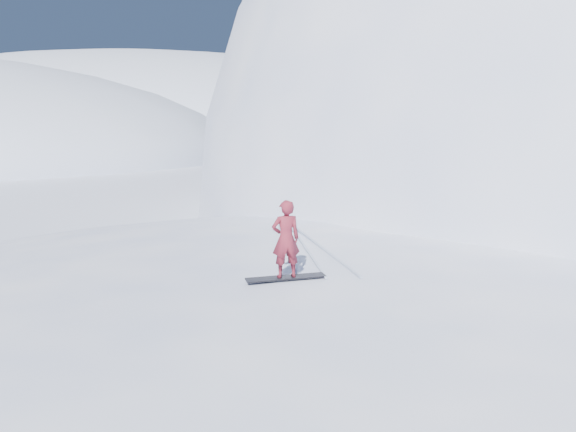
% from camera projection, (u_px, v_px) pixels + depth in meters
% --- Properties ---
extents(ground, '(400.00, 400.00, 0.00)m').
position_uv_depth(ground, '(369.00, 428.00, 10.32)').
color(ground, white).
rests_on(ground, ground).
extents(near_ridge, '(36.00, 28.00, 4.80)m').
position_uv_depth(near_ridge, '(399.00, 359.00, 13.22)').
color(near_ridge, white).
rests_on(near_ridge, ground).
extents(peak_shoulder, '(28.00, 24.00, 18.00)m').
position_uv_depth(peak_shoulder, '(522.00, 222.00, 29.53)').
color(peak_shoulder, white).
rests_on(peak_shoulder, ground).
extents(far_ridge_c, '(140.00, 90.00, 36.00)m').
position_uv_depth(far_ridge_c, '(131.00, 138.00, 120.05)').
color(far_ridge_c, white).
rests_on(far_ridge_c, ground).
extents(wind_bumps, '(16.00, 14.40, 1.00)m').
position_uv_depth(wind_bumps, '(334.00, 374.00, 12.42)').
color(wind_bumps, white).
rests_on(wind_bumps, ground).
extents(snowboard, '(1.66, 0.79, 0.03)m').
position_uv_depth(snowboard, '(286.00, 277.00, 11.40)').
color(snowboard, black).
rests_on(snowboard, near_ridge).
extents(snowboarder, '(0.66, 0.53, 1.58)m').
position_uv_depth(snowboarder, '(286.00, 239.00, 11.25)').
color(snowboarder, maroon).
rests_on(snowboarder, snowboard).
extents(board_tracks, '(2.11, 5.95, 0.04)m').
position_uv_depth(board_tracks, '(303.00, 243.00, 14.31)').
color(board_tracks, silver).
rests_on(board_tracks, ground).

